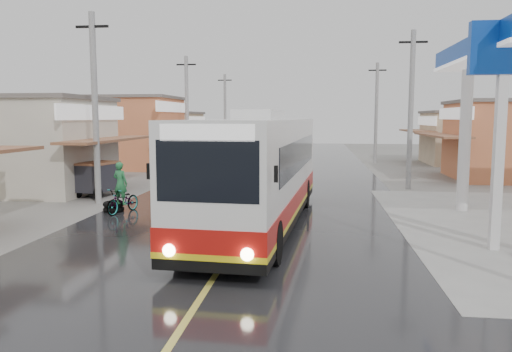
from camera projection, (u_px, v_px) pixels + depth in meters
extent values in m
plane|color=slate|center=(217.00, 274.00, 11.74)|extent=(120.00, 120.00, 0.00)
cube|color=black|center=(273.00, 187.00, 26.52)|extent=(12.00, 90.00, 0.02)
cube|color=#D8CC4C|center=(273.00, 186.00, 26.52)|extent=(0.15, 90.00, 0.01)
cylinder|color=white|center=(465.00, 141.00, 19.33)|extent=(0.44, 0.44, 5.50)
cube|color=white|center=(499.00, 142.00, 13.48)|extent=(0.25, 0.25, 6.00)
cube|color=#0B389C|center=(505.00, 48.00, 13.19)|extent=(1.80, 0.30, 1.40)
cube|color=silver|center=(260.00, 165.00, 16.56)|extent=(3.39, 12.44, 3.02)
cube|color=black|center=(260.00, 213.00, 16.74)|extent=(3.41, 12.46, 0.31)
cube|color=#B1130E|center=(260.00, 198.00, 16.68)|extent=(3.43, 12.48, 0.56)
cube|color=yellow|center=(260.00, 208.00, 16.72)|extent=(3.45, 12.49, 0.14)
cube|color=black|center=(262.00, 154.00, 17.02)|extent=(3.26, 9.88, 1.02)
cube|color=black|center=(208.00, 171.00, 10.56)|extent=(2.26, 0.27, 1.33)
cube|color=black|center=(284.00, 143.00, 22.45)|extent=(2.26, 0.27, 1.13)
cube|color=white|center=(207.00, 133.00, 10.47)|extent=(2.06, 0.26, 0.36)
cube|color=silver|center=(260.00, 115.00, 16.36)|extent=(1.44, 3.15, 0.31)
cylinder|color=black|center=(186.00, 239.00, 12.75)|extent=(0.43, 1.15, 1.13)
cylinder|color=black|center=(273.00, 243.00, 12.33)|extent=(0.43, 1.15, 1.13)
cylinder|color=black|center=(250.00, 192.00, 20.74)|extent=(0.43, 1.15, 1.13)
cylinder|color=black|center=(304.00, 194.00, 20.32)|extent=(0.43, 1.15, 1.13)
sphere|color=#FFF2CC|center=(169.00, 250.00, 10.86)|extent=(0.31, 0.31, 0.29)
sphere|color=#FFF2CC|center=(247.00, 254.00, 10.53)|extent=(0.31, 0.31, 0.29)
cube|color=black|center=(149.00, 171.00, 11.08)|extent=(0.09, 0.09, 0.36)
cube|color=black|center=(276.00, 174.00, 10.54)|extent=(0.09, 0.09, 0.36)
cube|color=silver|center=(208.00, 147.00, 33.13)|extent=(2.39, 8.64, 2.39)
cube|color=#1C249A|center=(208.00, 159.00, 33.22)|extent=(2.43, 8.68, 0.96)
cube|color=black|center=(208.00, 142.00, 33.09)|extent=(2.42, 7.20, 0.86)
cube|color=black|center=(191.00, 146.00, 28.90)|extent=(2.00, 0.14, 1.05)
cylinder|color=black|center=(180.00, 170.00, 30.39)|extent=(0.30, 0.96, 0.96)
cylinder|color=black|center=(213.00, 170.00, 30.12)|extent=(0.30, 0.96, 0.96)
cylinder|color=black|center=(204.00, 161.00, 36.42)|extent=(0.30, 0.96, 0.96)
cylinder|color=black|center=(232.00, 161.00, 36.15)|extent=(0.30, 0.96, 0.96)
imported|color=black|center=(123.00, 201.00, 19.16)|extent=(1.12, 1.96, 0.98)
imported|color=#277640|center=(120.00, 183.00, 18.86)|extent=(0.67, 0.53, 1.62)
cube|color=#26262D|center=(98.00, 177.00, 23.14)|extent=(1.55, 2.09, 1.24)
cube|color=brown|center=(97.00, 163.00, 23.06)|extent=(1.61, 2.14, 0.10)
cylinder|color=black|center=(77.00, 192.00, 22.78)|extent=(0.27, 0.59, 0.57)
cylinder|color=black|center=(95.00, 188.00, 24.04)|extent=(0.27, 0.59, 0.57)
cylinder|color=black|center=(98.00, 194.00, 22.23)|extent=(0.21, 0.58, 0.57)
torus|color=black|center=(114.00, 209.00, 19.45)|extent=(0.81, 0.81, 0.21)
torus|color=black|center=(114.00, 204.00, 19.43)|extent=(0.81, 0.81, 0.21)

